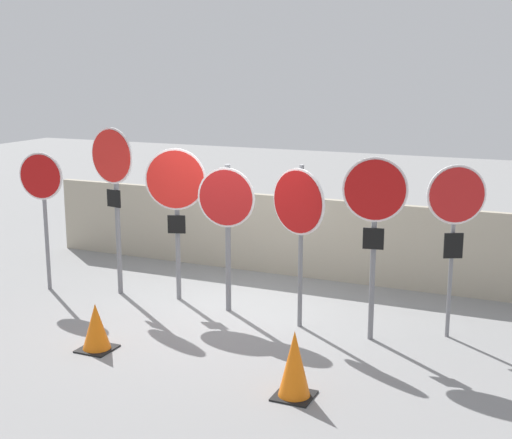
{
  "coord_description": "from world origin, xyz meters",
  "views": [
    {
      "loc": [
        4.36,
        -8.94,
        3.53
      ],
      "look_at": [
        0.43,
        0.0,
        1.43
      ],
      "focal_mm": 50.0,
      "sensor_mm": 36.0,
      "label": 1
    }
  ],
  "objects_px": {
    "stop_sign_2": "(176,192)",
    "traffic_cone_0": "(96,327)",
    "stop_sign_5": "(374,209)",
    "stop_sign_3": "(227,210)",
    "stop_sign_6": "(455,210)",
    "traffic_cone_1": "(294,364)",
    "stop_sign_1": "(113,176)",
    "stop_sign_0": "(42,189)",
    "stop_sign_4": "(299,211)"
  },
  "relations": [
    {
      "from": "stop_sign_2",
      "to": "traffic_cone_0",
      "type": "height_order",
      "value": "stop_sign_2"
    },
    {
      "from": "stop_sign_2",
      "to": "traffic_cone_1",
      "type": "distance_m",
      "value": 3.91
    },
    {
      "from": "stop_sign_2",
      "to": "stop_sign_3",
      "type": "height_order",
      "value": "stop_sign_2"
    },
    {
      "from": "stop_sign_3",
      "to": "stop_sign_1",
      "type": "bearing_deg",
      "value": 172.89
    },
    {
      "from": "stop_sign_5",
      "to": "traffic_cone_1",
      "type": "distance_m",
      "value": 2.41
    },
    {
      "from": "stop_sign_4",
      "to": "stop_sign_5",
      "type": "xyz_separation_m",
      "value": [
        1.05,
        -0.07,
        0.12
      ]
    },
    {
      "from": "stop_sign_0",
      "to": "traffic_cone_1",
      "type": "height_order",
      "value": "stop_sign_0"
    },
    {
      "from": "stop_sign_2",
      "to": "stop_sign_3",
      "type": "distance_m",
      "value": 0.96
    },
    {
      "from": "stop_sign_0",
      "to": "stop_sign_4",
      "type": "distance_m",
      "value": 4.28
    },
    {
      "from": "stop_sign_4",
      "to": "stop_sign_6",
      "type": "xyz_separation_m",
      "value": [
        1.98,
        0.44,
        0.1
      ]
    },
    {
      "from": "stop_sign_6",
      "to": "stop_sign_4",
      "type": "bearing_deg",
      "value": 166.17
    },
    {
      "from": "stop_sign_3",
      "to": "stop_sign_5",
      "type": "distance_m",
      "value": 2.24
    },
    {
      "from": "traffic_cone_0",
      "to": "stop_sign_4",
      "type": "bearing_deg",
      "value": 40.91
    },
    {
      "from": "stop_sign_1",
      "to": "stop_sign_5",
      "type": "bearing_deg",
      "value": 6.95
    },
    {
      "from": "stop_sign_0",
      "to": "stop_sign_1",
      "type": "xyz_separation_m",
      "value": [
        1.16,
        0.29,
        0.23
      ]
    },
    {
      "from": "stop_sign_0",
      "to": "stop_sign_3",
      "type": "distance_m",
      "value": 3.12
    },
    {
      "from": "stop_sign_4",
      "to": "stop_sign_2",
      "type": "bearing_deg",
      "value": -168.21
    },
    {
      "from": "stop_sign_3",
      "to": "stop_sign_5",
      "type": "xyz_separation_m",
      "value": [
        2.22,
        -0.26,
        0.23
      ]
    },
    {
      "from": "stop_sign_0",
      "to": "traffic_cone_1",
      "type": "bearing_deg",
      "value": -30.2
    },
    {
      "from": "stop_sign_5",
      "to": "stop_sign_2",
      "type": "bearing_deg",
      "value": 162.27
    },
    {
      "from": "traffic_cone_1",
      "to": "stop_sign_2",
      "type": "bearing_deg",
      "value": 139.82
    },
    {
      "from": "stop_sign_4",
      "to": "stop_sign_1",
      "type": "bearing_deg",
      "value": -162.99
    },
    {
      "from": "stop_sign_4",
      "to": "stop_sign_6",
      "type": "relative_size",
      "value": 0.97
    },
    {
      "from": "stop_sign_4",
      "to": "traffic_cone_0",
      "type": "distance_m",
      "value": 3.03
    },
    {
      "from": "stop_sign_3",
      "to": "traffic_cone_0",
      "type": "xyz_separation_m",
      "value": [
        -0.89,
        -1.97,
        -1.23
      ]
    },
    {
      "from": "stop_sign_2",
      "to": "stop_sign_5",
      "type": "relative_size",
      "value": 0.97
    },
    {
      "from": "stop_sign_0",
      "to": "stop_sign_6",
      "type": "relative_size",
      "value": 0.96
    },
    {
      "from": "stop_sign_5",
      "to": "traffic_cone_1",
      "type": "bearing_deg",
      "value": -109.63
    },
    {
      "from": "stop_sign_1",
      "to": "stop_sign_6",
      "type": "bearing_deg",
      "value": 13.4
    },
    {
      "from": "stop_sign_6",
      "to": "stop_sign_0",
      "type": "bearing_deg",
      "value": 158.07
    },
    {
      "from": "stop_sign_0",
      "to": "traffic_cone_1",
      "type": "xyz_separation_m",
      "value": [
        5.0,
        -1.98,
        -1.28
      ]
    },
    {
      "from": "stop_sign_6",
      "to": "traffic_cone_0",
      "type": "relative_size",
      "value": 3.78
    },
    {
      "from": "stop_sign_1",
      "to": "stop_sign_5",
      "type": "relative_size",
      "value": 1.08
    },
    {
      "from": "stop_sign_0",
      "to": "traffic_cone_0",
      "type": "relative_size",
      "value": 3.64
    },
    {
      "from": "stop_sign_0",
      "to": "stop_sign_6",
      "type": "bearing_deg",
      "value": -4.29
    },
    {
      "from": "stop_sign_2",
      "to": "stop_sign_6",
      "type": "distance_m",
      "value": 4.07
    },
    {
      "from": "stop_sign_1",
      "to": "traffic_cone_0",
      "type": "distance_m",
      "value": 2.79
    },
    {
      "from": "stop_sign_2",
      "to": "stop_sign_1",
      "type": "bearing_deg",
      "value": 167.91
    },
    {
      "from": "stop_sign_1",
      "to": "stop_sign_4",
      "type": "relative_size",
      "value": 1.17
    },
    {
      "from": "stop_sign_5",
      "to": "stop_sign_3",
      "type": "bearing_deg",
      "value": 163.42
    },
    {
      "from": "stop_sign_6",
      "to": "stop_sign_2",
      "type": "bearing_deg",
      "value": 154.81
    },
    {
      "from": "stop_sign_6",
      "to": "traffic_cone_1",
      "type": "bearing_deg",
      "value": -143.49
    },
    {
      "from": "stop_sign_2",
      "to": "stop_sign_4",
      "type": "height_order",
      "value": "stop_sign_2"
    },
    {
      "from": "stop_sign_1",
      "to": "stop_sign_5",
      "type": "xyz_separation_m",
      "value": [
        4.17,
        -0.32,
        -0.13
      ]
    },
    {
      "from": "stop_sign_3",
      "to": "stop_sign_4",
      "type": "relative_size",
      "value": 0.96
    },
    {
      "from": "stop_sign_0",
      "to": "stop_sign_3",
      "type": "height_order",
      "value": "stop_sign_0"
    },
    {
      "from": "stop_sign_1",
      "to": "stop_sign_3",
      "type": "relative_size",
      "value": 1.21
    },
    {
      "from": "traffic_cone_1",
      "to": "stop_sign_6",
      "type": "bearing_deg",
      "value": 62.77
    },
    {
      "from": "stop_sign_2",
      "to": "traffic_cone_0",
      "type": "xyz_separation_m",
      "value": [
        0.04,
        -2.14,
        -1.39
      ]
    },
    {
      "from": "stop_sign_5",
      "to": "traffic_cone_0",
      "type": "height_order",
      "value": "stop_sign_5"
    }
  ]
}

